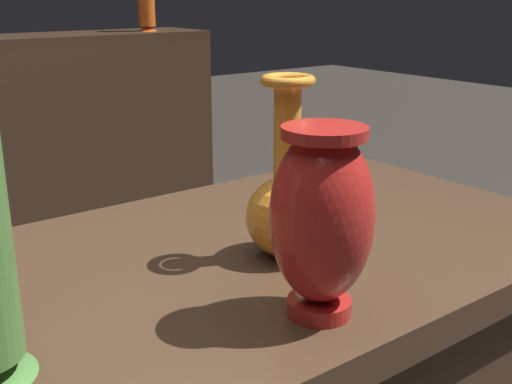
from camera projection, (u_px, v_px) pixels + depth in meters
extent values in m
cube|color=#422D1E|center=(227.00, 270.00, 0.98)|extent=(1.20, 0.64, 0.05)
sphere|color=orange|center=(286.00, 217.00, 0.96)|extent=(0.12, 0.12, 0.12)
cylinder|color=orange|center=(287.00, 134.00, 0.92)|extent=(0.04, 0.04, 0.15)
torus|color=orange|center=(288.00, 80.00, 0.90)|extent=(0.08, 0.08, 0.02)
cylinder|color=red|center=(319.00, 306.00, 0.79)|extent=(0.08, 0.08, 0.02)
ellipsoid|color=red|center=(322.00, 217.00, 0.76)|extent=(0.13, 0.13, 0.21)
cylinder|color=red|center=(325.00, 132.00, 0.73)|extent=(0.10, 0.10, 0.01)
cone|color=#E55B1E|center=(147.00, 29.00, 3.16)|extent=(0.10, 0.10, 0.02)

